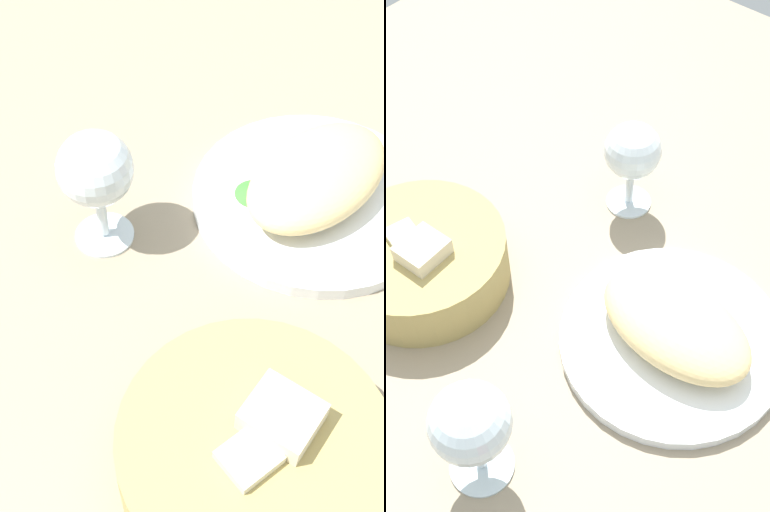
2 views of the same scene
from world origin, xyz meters
TOP-DOWN VIEW (x-y plane):
  - ground_plane at (0.00, 0.00)cm, footprint 140.00×140.00cm
  - plate at (-5.84, -7.36)cm, footprint 24.53×24.53cm
  - omelette at (-5.84, -7.36)cm, footprint 18.44×11.79cm
  - lettuce_garnish at (-1.99, -11.97)cm, footprint 4.11×4.11cm
  - bread_basket at (21.19, 3.98)cm, footprint 19.49×19.49cm
  - wine_glass_near at (10.64, -20.88)cm, footprint 6.96×6.96cm
  - wine_glass_far at (0.42, 15.77)cm, footprint 7.41×7.41cm

SIDE VIEW (x-z plane):
  - ground_plane at x=0.00cm, z-range -2.00..0.00cm
  - plate at x=-5.84cm, z-range 0.00..1.40cm
  - lettuce_garnish at x=-1.99cm, z-range 1.40..2.56cm
  - bread_basket at x=21.19cm, z-range -0.82..7.44cm
  - omelette at x=-5.84cm, z-range 1.40..6.13cm
  - wine_glass_near at x=10.64cm, z-range 2.18..14.61cm
  - wine_glass_far at x=0.42cm, z-range 2.38..15.73cm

